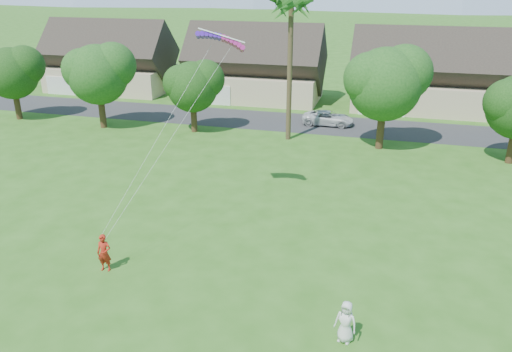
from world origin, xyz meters
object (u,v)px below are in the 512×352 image
(kite_flyer, at_px, (104,253))
(watcher, at_px, (346,322))
(parafoil_kite, at_px, (221,38))
(parked_car, at_px, (328,118))

(kite_flyer, height_order, watcher, kite_flyer)
(kite_flyer, xyz_separation_m, watcher, (12.02, -2.14, -0.06))
(kite_flyer, bearing_deg, parafoil_kite, 60.63)
(kite_flyer, distance_m, parafoil_kite, 13.09)
(watcher, distance_m, parked_car, 31.48)
(watcher, relative_size, parafoil_kite, 0.62)
(parked_car, bearing_deg, watcher, -172.19)
(kite_flyer, relative_size, parked_car, 0.39)
(parafoil_kite, bearing_deg, kite_flyer, -127.46)
(parked_car, xyz_separation_m, parafoil_kite, (-3.73, -20.68, 9.78))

